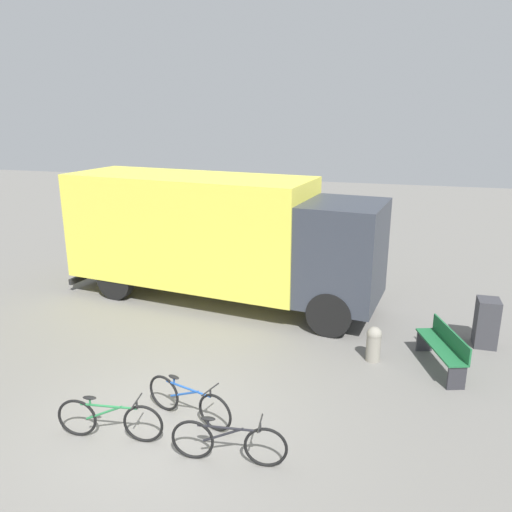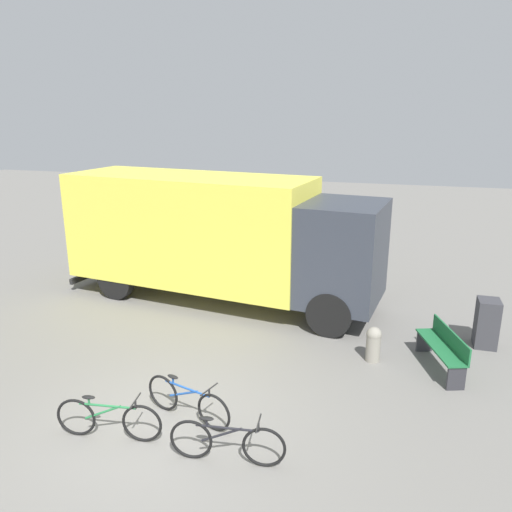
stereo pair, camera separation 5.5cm
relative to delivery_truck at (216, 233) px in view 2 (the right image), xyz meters
The scene contains 8 objects.
ground_plane 6.06m from the delivery_truck, 78.82° to the right, with size 60.00×60.00×0.00m, color slate.
delivery_truck is the anchor object (origin of this frame).
park_bench 6.26m from the delivery_truck, 22.76° to the right, with size 0.91×1.69×0.84m.
bicycle_near 6.32m from the delivery_truck, 85.70° to the right, with size 1.72×0.44×0.73m.
bicycle_middle 5.71m from the delivery_truck, 74.84° to the right, with size 1.67×0.61×0.73m.
bicycle_far 6.77m from the delivery_truck, 68.50° to the right, with size 1.72×0.44×0.73m.
bollard_near_bench 5.11m from the delivery_truck, 29.09° to the right, with size 0.31×0.31×0.74m.
utility_box 6.80m from the delivery_truck, ahead, with size 0.45×0.53×1.07m.
Camera 2 is at (3.42, -6.30, 4.96)m, focal length 35.00 mm.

